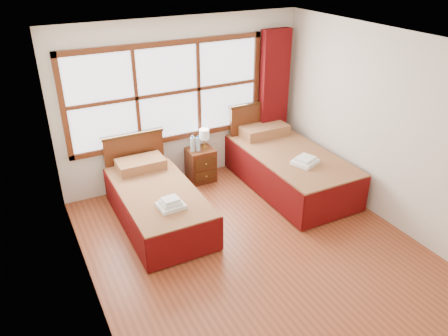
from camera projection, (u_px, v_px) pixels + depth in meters
floor at (254, 248)px, 5.65m from camera, size 4.50×4.50×0.00m
ceiling at (262, 44)px, 4.46m from camera, size 4.50×4.50×0.00m
wall_back at (183, 103)px, 6.83m from camera, size 4.00×0.00×4.00m
wall_left at (82, 200)px, 4.24m from camera, size 0.00×4.50×4.50m
wall_right at (385, 129)px, 5.87m from camera, size 0.00×4.50×4.50m
window at (168, 93)px, 6.61m from camera, size 3.16×0.06×1.56m
curtain at (273, 98)px, 7.44m from camera, size 0.50×0.16×2.30m
bed_left at (157, 202)px, 6.10m from camera, size 1.02×2.04×0.99m
bed_right at (288, 166)px, 6.98m from camera, size 1.17×2.26×1.14m
nightstand at (201, 165)px, 7.16m from camera, size 0.42×0.42×0.56m
towels_left at (171, 204)px, 5.53m from camera, size 0.34×0.30×0.14m
towels_right at (305, 161)px, 6.46m from camera, size 0.44×0.41×0.10m
lamp at (204, 135)px, 7.00m from camera, size 0.16×0.16×0.32m
bottle_near at (193, 144)px, 6.93m from camera, size 0.07×0.07×0.27m
bottle_far at (198, 144)px, 6.95m from camera, size 0.07×0.07×0.25m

